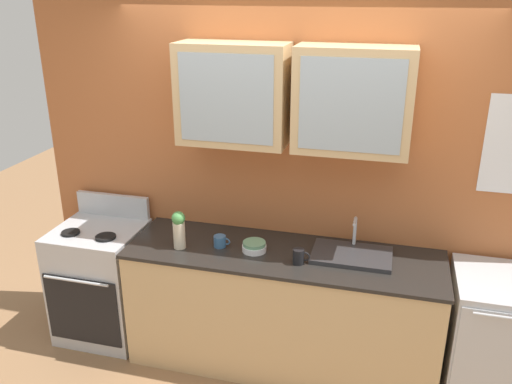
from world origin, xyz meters
name	(u,v)px	position (x,y,z in m)	size (l,w,h in m)	color
ground_plane	(281,360)	(0.00, 0.00, 0.00)	(10.00, 10.00, 0.00)	#936B47
back_wall_unit	(295,164)	(0.00, 0.33, 1.44)	(3.91, 0.44, 2.55)	#B76638
counter	(282,309)	(0.00, 0.00, 0.45)	(2.19, 0.67, 0.91)	tan
stove_range	(102,281)	(-1.44, 0.00, 0.46)	(0.64, 0.64, 1.09)	silver
sink_faucet	(352,254)	(0.46, 0.06, 0.92)	(0.53, 0.35, 0.24)	#2D2D30
bowl_stack	(254,246)	(-0.20, -0.02, 0.94)	(0.17, 0.17, 0.07)	white
vase	(179,229)	(-0.72, -0.11, 1.05)	(0.09, 0.09, 0.27)	beige
cup_near_sink	(299,256)	(0.13, -0.12, 0.96)	(0.12, 0.08, 0.10)	black
cup_near_bowls	(220,241)	(-0.45, -0.02, 0.95)	(0.12, 0.09, 0.08)	#38608C
dishwasher	(495,341)	(1.43, 0.00, 0.45)	(0.60, 0.65, 0.91)	silver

